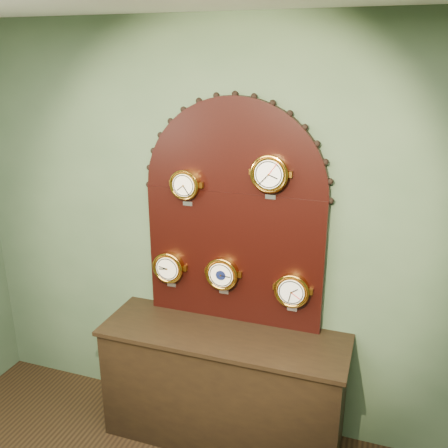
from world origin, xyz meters
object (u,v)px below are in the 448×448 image
at_px(display_board, 234,208).
at_px(arabic_clock, 270,174).
at_px(barometer, 222,273).
at_px(shop_counter, 223,388).
at_px(tide_clock, 292,290).
at_px(hygrometer, 169,267).
at_px(roman_clock, 185,184).

xyz_separation_m(display_board, arabic_clock, (0.24, -0.07, 0.26)).
bearing_deg(barometer, shop_counter, -69.28).
height_order(arabic_clock, tide_clock, arabic_clock).
distance_m(display_board, barometer, 0.45).
bearing_deg(display_board, hygrometer, -171.56).
distance_m(arabic_clock, hygrometer, 0.99).
distance_m(roman_clock, tide_clock, 0.96).
xyz_separation_m(roman_clock, arabic_clock, (0.55, -0.00, 0.11)).
bearing_deg(arabic_clock, barometer, 179.98).
height_order(arabic_clock, hygrometer, arabic_clock).
height_order(shop_counter, display_board, display_board).
relative_size(roman_clock, barometer, 0.90).
xyz_separation_m(roman_clock, hygrometer, (-0.14, -0.00, -0.60)).
height_order(display_board, arabic_clock, display_board).
height_order(arabic_clock, barometer, arabic_clock).
xyz_separation_m(shop_counter, arabic_clock, (0.24, 0.15, 1.48)).
distance_m(barometer, tide_clock, 0.47).
distance_m(shop_counter, display_board, 1.25).
bearing_deg(barometer, arabic_clock, -0.02).
bearing_deg(barometer, roman_clock, 179.81).
distance_m(shop_counter, roman_clock, 1.41).
xyz_separation_m(hygrometer, tide_clock, (0.86, -0.00, -0.04)).
relative_size(arabic_clock, hygrometer, 1.05).
relative_size(barometer, tide_clock, 1.00).
bearing_deg(hygrometer, barometer, -0.03).
relative_size(shop_counter, tide_clock, 5.75).
distance_m(display_board, arabic_clock, 0.36).
height_order(display_board, hygrometer, display_board).
relative_size(hygrometer, barometer, 0.99).
bearing_deg(display_board, barometer, -130.99).
xyz_separation_m(shop_counter, barometer, (-0.06, 0.15, 0.78)).
xyz_separation_m(shop_counter, tide_clock, (0.41, 0.15, 0.74)).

